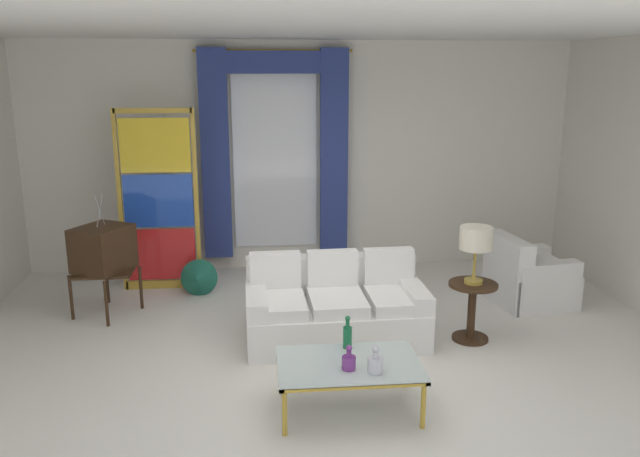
% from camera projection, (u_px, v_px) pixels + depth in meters
% --- Properties ---
extents(ground_plane, '(16.00, 16.00, 0.00)m').
position_uv_depth(ground_plane, '(324.00, 362.00, 5.89)').
color(ground_plane, white).
extents(wall_rear, '(8.00, 0.12, 3.00)m').
position_uv_depth(wall_rear, '(300.00, 157.00, 8.48)').
color(wall_rear, white).
rests_on(wall_rear, ground).
extents(ceiling_slab, '(8.00, 7.60, 0.04)m').
position_uv_depth(ceiling_slab, '(316.00, 27.00, 5.93)').
color(ceiling_slab, white).
extents(curtained_window, '(2.00, 0.17, 2.70)m').
position_uv_depth(curtained_window, '(275.00, 140.00, 8.23)').
color(curtained_window, white).
rests_on(curtained_window, ground).
extents(couch_white_long, '(1.78, 0.96, 0.86)m').
position_uv_depth(couch_white_long, '(335.00, 309.00, 6.36)').
color(couch_white_long, white).
rests_on(couch_white_long, ground).
extents(coffee_table, '(1.12, 0.72, 0.41)m').
position_uv_depth(coffee_table, '(349.00, 366.00, 4.98)').
color(coffee_table, silver).
rests_on(coffee_table, ground).
extents(bottle_blue_decanter, '(0.11, 0.11, 0.20)m').
position_uv_depth(bottle_blue_decanter, '(349.00, 361.00, 4.84)').
color(bottle_blue_decanter, '#753384').
rests_on(bottle_blue_decanter, coffee_table).
extents(bottle_crystal_tall, '(0.07, 0.07, 0.28)m').
position_uv_depth(bottle_crystal_tall, '(347.00, 335.00, 5.20)').
color(bottle_crystal_tall, '#196B3D').
rests_on(bottle_crystal_tall, coffee_table).
extents(bottle_amber_squat, '(0.12, 0.12, 0.22)m').
position_uv_depth(bottle_amber_squat, '(375.00, 363.00, 4.79)').
color(bottle_amber_squat, silver).
rests_on(bottle_amber_squat, coffee_table).
extents(vintage_tv, '(0.73, 0.76, 1.35)m').
position_uv_depth(vintage_tv, '(103.00, 251.00, 6.87)').
color(vintage_tv, '#382314').
rests_on(vintage_tv, ground).
extents(armchair_white, '(0.91, 0.91, 0.80)m').
position_uv_depth(armchair_white, '(526.00, 279.00, 7.31)').
color(armchair_white, white).
rests_on(armchair_white, ground).
extents(stained_glass_divider, '(0.95, 0.05, 2.20)m').
position_uv_depth(stained_glass_divider, '(159.00, 204.00, 7.63)').
color(stained_glass_divider, gold).
rests_on(stained_glass_divider, ground).
extents(peacock_figurine, '(0.44, 0.60, 0.50)m').
position_uv_depth(peacock_figurine, '(198.00, 279.00, 7.52)').
color(peacock_figurine, beige).
rests_on(peacock_figurine, ground).
extents(round_side_table, '(0.48, 0.48, 0.59)m').
position_uv_depth(round_side_table, '(472.00, 306.00, 6.30)').
color(round_side_table, '#382314').
rests_on(round_side_table, ground).
extents(table_lamp_brass, '(0.32, 0.32, 0.57)m').
position_uv_depth(table_lamp_brass, '(476.00, 241.00, 6.13)').
color(table_lamp_brass, '#B29338').
rests_on(table_lamp_brass, round_side_table).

